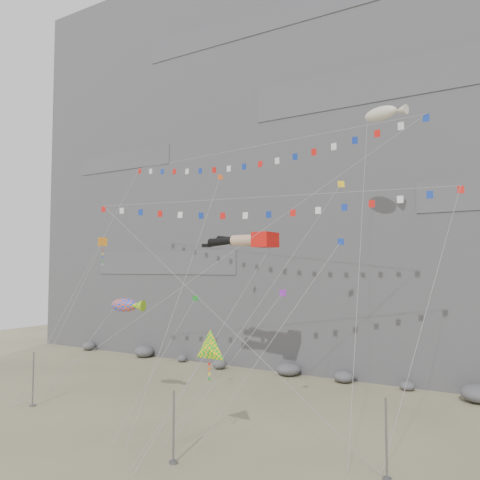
{
  "coord_description": "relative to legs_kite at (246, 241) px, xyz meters",
  "views": [
    {
      "loc": [
        20.69,
        -28.75,
        11.34
      ],
      "look_at": [
        -1.26,
        9.0,
        13.93
      ],
      "focal_mm": 35.0,
      "sensor_mm": 36.0,
      "label": 1
    }
  ],
  "objects": [
    {
      "name": "ground",
      "position": [
        -0.72,
        -6.63,
        -13.69
      ],
      "size": [
        120.0,
        120.0,
        0.0
      ],
      "primitive_type": "plane",
      "color": "tan",
      "rests_on": "ground"
    },
    {
      "name": "cliff",
      "position": [
        -0.72,
        25.37,
        11.31
      ],
      "size": [
        80.0,
        28.0,
        50.0
      ],
      "primitive_type": "cube",
      "color": "slate",
      "rests_on": "ground"
    },
    {
      "name": "talus_boulders",
      "position": [
        -0.72,
        10.37,
        -13.09
      ],
      "size": [
        60.0,
        3.0,
        1.2
      ],
      "primitive_type": null,
      "color": "slate",
      "rests_on": "ground"
    },
    {
      "name": "anchor_pole_left",
      "position": [
        -14.34,
        -10.23,
        -11.49
      ],
      "size": [
        0.12,
        0.12,
        4.4
      ],
      "primitive_type": "cylinder",
      "color": "slate",
      "rests_on": "ground"
    },
    {
      "name": "anchor_pole_center",
      "position": [
        2.67,
        -13.32,
        -11.62
      ],
      "size": [
        0.12,
        0.12,
        4.15
      ],
      "primitive_type": "cylinder",
      "color": "slate",
      "rests_on": "ground"
    },
    {
      "name": "anchor_pole_right",
      "position": [
        13.88,
        -9.3,
        -11.52
      ],
      "size": [
        0.12,
        0.12,
        4.34
      ],
      "primitive_type": "cylinder",
      "color": "slate",
      "rests_on": "ground"
    },
    {
      "name": "legs_kite",
      "position": [
        0.0,
        0.0,
        0.0
      ],
      "size": [
        7.14,
        17.13,
        20.78
      ],
      "rotation": [
        0.0,
        0.0,
        -0.07
      ],
      "color": "red",
      "rests_on": "ground"
    },
    {
      "name": "flag_banner_upper",
      "position": [
        -0.03,
        1.11,
        8.5
      ],
      "size": [
        30.65,
        14.06,
        29.67
      ],
      "color": "red",
      "rests_on": "ground"
    },
    {
      "name": "flag_banner_lower",
      "position": [
        1.87,
        -1.48,
        3.45
      ],
      "size": [
        30.29,
        9.95,
        21.97
      ],
      "color": "red",
      "rests_on": "ground"
    },
    {
      "name": "harlequin_kite",
      "position": [
        -13.01,
        -4.23,
        -0.01
      ],
      "size": [
        3.06,
        7.05,
        15.14
      ],
      "color": "red",
      "rests_on": "ground"
    },
    {
      "name": "fish_windsock",
      "position": [
        -7.66,
        -6.77,
        -5.43
      ],
      "size": [
        8.19,
        4.04,
        10.77
      ],
      "color": "#F85C0C",
      "rests_on": "ground"
    },
    {
      "name": "delta_kite",
      "position": [
        3.15,
        -10.37,
        -7.55
      ],
      "size": [
        3.51,
        4.85,
        8.25
      ],
      "color": "yellow",
      "rests_on": "ground"
    },
    {
      "name": "blimp_windsock",
      "position": [
        10.78,
        4.04,
        10.57
      ],
      "size": [
        4.16,
        15.06,
        27.94
      ],
      "color": "beige",
      "rests_on": "ground"
    },
    {
      "name": "small_kite_a",
      "position": [
        -2.57,
        -0.5,
        5.21
      ],
      "size": [
        2.31,
        14.03,
        23.72
      ],
      "color": "#F75314",
      "rests_on": "ground"
    },
    {
      "name": "small_kite_b",
      "position": [
        4.93,
        -3.37,
        -4.4
      ],
      "size": [
        5.02,
        8.49,
        12.99
      ],
      "color": "purple",
      "rests_on": "ground"
    },
    {
      "name": "small_kite_c",
      "position": [
        -2.84,
        -3.75,
        -5.09
      ],
      "size": [
        1.44,
        10.91,
        13.57
      ],
      "color": "#179723",
      "rests_on": "ground"
    },
    {
      "name": "small_kite_d",
      "position": [
        8.01,
        1.05,
        4.08
      ],
      "size": [
        8.06,
        14.29,
        23.81
      ],
      "color": "yellow",
      "rests_on": "ground"
    },
    {
      "name": "small_kite_e",
      "position": [
        9.24,
        -2.99,
        -0.81
      ],
      "size": [
        7.11,
        9.44,
        17.15
      ],
      "color": "#12319F",
      "rests_on": "ground"
    }
  ]
}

